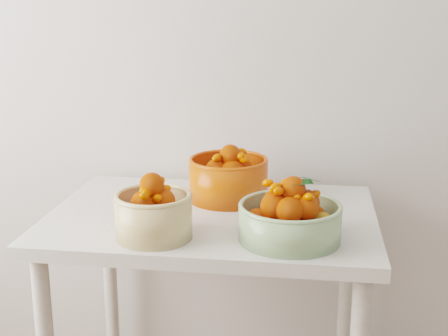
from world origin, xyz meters
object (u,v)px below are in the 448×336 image
(table, at_px, (212,242))
(bowl_orange, at_px, (229,178))
(bowl_cream, at_px, (153,214))
(bowl_green, at_px, (290,218))

(table, height_order, bowl_orange, bowl_orange)
(bowl_cream, bearing_deg, bowl_orange, 66.34)
(bowl_green, distance_m, bowl_orange, 0.39)
(table, distance_m, bowl_green, 0.35)
(table, distance_m, bowl_orange, 0.22)
(bowl_cream, xyz_separation_m, bowl_green, (0.37, 0.03, -0.01))
(table, xyz_separation_m, bowl_green, (0.24, -0.19, 0.16))
(bowl_cream, bearing_deg, bowl_green, 5.08)
(table, bearing_deg, bowl_green, -37.90)
(bowl_green, relative_size, bowl_orange, 1.03)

